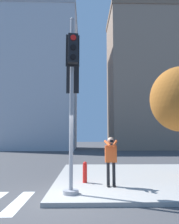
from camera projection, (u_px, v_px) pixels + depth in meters
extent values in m
plane|color=#424244|center=(61.00, 202.00, 6.14)|extent=(160.00, 160.00, 0.00)
cube|color=#9E9B96|center=(148.00, 177.00, 9.70)|extent=(8.00, 8.00, 0.13)
cube|color=silver|center=(19.00, 202.00, 6.14)|extent=(0.40, 2.36, 0.01)
cylinder|color=#939399|center=(71.00, 192.00, 6.55)|extent=(0.48, 0.48, 0.12)
cylinder|color=#939399|center=(72.00, 101.00, 6.86)|extent=(0.12, 0.12, 5.39)
sphere|color=#939399|center=(72.00, 19.00, 7.18)|extent=(0.14, 0.14, 0.14)
cylinder|color=#939399|center=(72.00, 77.00, 7.14)|extent=(0.06, 0.25, 0.05)
cube|color=black|center=(73.00, 79.00, 7.38)|extent=(0.31, 0.25, 0.90)
cube|color=black|center=(73.00, 78.00, 7.25)|extent=(0.42, 0.04, 1.02)
cylinder|color=red|center=(73.00, 72.00, 7.55)|extent=(0.17, 0.04, 0.17)
cylinder|color=black|center=(73.00, 80.00, 7.52)|extent=(0.17, 0.04, 0.17)
cylinder|color=black|center=(73.00, 89.00, 7.48)|extent=(0.17, 0.04, 0.17)
cylinder|color=#939399|center=(72.00, 52.00, 6.86)|extent=(0.08, 0.25, 0.05)
cube|color=black|center=(73.00, 49.00, 6.62)|extent=(0.33, 0.27, 0.90)
cube|color=black|center=(73.00, 51.00, 6.75)|extent=(0.42, 0.07, 1.02)
cylinder|color=red|center=(73.00, 38.00, 6.52)|extent=(0.17, 0.05, 0.17)
cylinder|color=black|center=(73.00, 47.00, 6.49)|extent=(0.17, 0.05, 0.17)
cylinder|color=black|center=(73.00, 57.00, 6.45)|extent=(0.17, 0.05, 0.17)
cube|color=black|center=(108.00, 186.00, 7.50)|extent=(0.09, 0.24, 0.05)
cube|color=black|center=(114.00, 186.00, 7.50)|extent=(0.09, 0.24, 0.05)
cylinder|color=black|center=(108.00, 174.00, 7.60)|extent=(0.11, 0.11, 0.82)
cylinder|color=black|center=(114.00, 174.00, 7.61)|extent=(0.11, 0.11, 0.82)
cube|color=#E55623|center=(111.00, 154.00, 7.69)|extent=(0.40, 0.22, 0.58)
sphere|color=tan|center=(111.00, 140.00, 7.74)|extent=(0.23, 0.23, 0.23)
cube|color=black|center=(112.00, 141.00, 7.43)|extent=(0.12, 0.10, 0.09)
cylinder|color=black|center=(112.00, 141.00, 7.36)|extent=(0.06, 0.08, 0.06)
cylinder|color=#E55623|center=(107.00, 143.00, 7.59)|extent=(0.23, 0.35, 0.23)
cylinder|color=#E55623|center=(115.00, 143.00, 7.59)|extent=(0.23, 0.35, 0.23)
cylinder|color=red|center=(85.00, 174.00, 8.21)|extent=(0.17, 0.17, 0.66)
sphere|color=red|center=(85.00, 163.00, 8.26)|extent=(0.15, 0.15, 0.15)
cylinder|color=red|center=(85.00, 172.00, 8.11)|extent=(0.07, 0.06, 0.07)
cube|color=#BCBCC1|center=(37.00, 83.00, 35.21)|extent=(12.54, 10.89, 20.98)
cube|color=#A3A3A8|center=(39.00, 20.00, 36.46)|extent=(12.74, 11.09, 0.80)
cube|color=gray|center=(163.00, 82.00, 35.58)|extent=(17.36, 8.91, 21.49)
cube|color=#7A604C|center=(160.00, 18.00, 36.87)|extent=(17.56, 9.11, 0.80)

